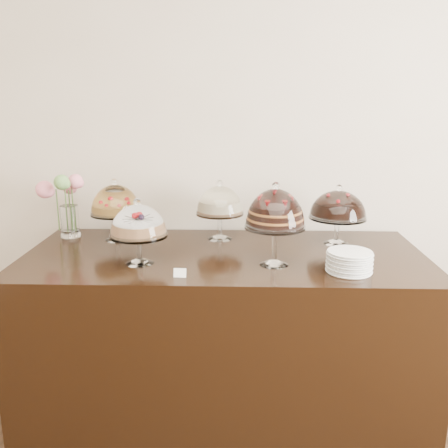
{
  "coord_description": "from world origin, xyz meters",
  "views": [
    {
      "loc": [
        -0.24,
        -0.18,
        1.74
      ],
      "look_at": [
        -0.32,
        2.4,
        1.08
      ],
      "focal_mm": 40.0,
      "sensor_mm": 36.0,
      "label": 1
    }
  ],
  "objects_px": {
    "cake_stand_choco_layer": "(275,212)",
    "flower_vase": "(64,201)",
    "cake_stand_cheesecake": "(220,203)",
    "plate_stack": "(349,262)",
    "display_counter": "(224,328)",
    "cake_stand_sugar_sponge": "(138,224)",
    "cake_stand_fruit_tart": "(115,202)",
    "cake_stand_dark_choco": "(338,207)"
  },
  "relations": [
    {
      "from": "cake_stand_cheesecake",
      "to": "cake_stand_fruit_tart",
      "type": "bearing_deg",
      "value": -175.98
    },
    {
      "from": "cake_stand_sugar_sponge",
      "to": "flower_vase",
      "type": "xyz_separation_m",
      "value": [
        -0.55,
        0.49,
        0.01
      ]
    },
    {
      "from": "cake_stand_dark_choco",
      "to": "flower_vase",
      "type": "bearing_deg",
      "value": 176.59
    },
    {
      "from": "cake_stand_sugar_sponge",
      "to": "cake_stand_cheesecake",
      "type": "xyz_separation_m",
      "value": [
        0.4,
        0.48,
        0.01
      ]
    },
    {
      "from": "cake_stand_sugar_sponge",
      "to": "cake_stand_cheesecake",
      "type": "relative_size",
      "value": 0.96
    },
    {
      "from": "cake_stand_fruit_tart",
      "to": "cake_stand_dark_choco",
      "type": "bearing_deg",
      "value": -1.55
    },
    {
      "from": "cake_stand_cheesecake",
      "to": "cake_stand_fruit_tart",
      "type": "relative_size",
      "value": 0.97
    },
    {
      "from": "display_counter",
      "to": "cake_stand_fruit_tart",
      "type": "height_order",
      "value": "cake_stand_fruit_tart"
    },
    {
      "from": "display_counter",
      "to": "cake_stand_choco_layer",
      "type": "xyz_separation_m",
      "value": [
        0.26,
        -0.19,
        0.73
      ]
    },
    {
      "from": "cake_stand_sugar_sponge",
      "to": "cake_stand_choco_layer",
      "type": "distance_m",
      "value": 0.7
    },
    {
      "from": "cake_stand_choco_layer",
      "to": "flower_vase",
      "type": "height_order",
      "value": "cake_stand_choco_layer"
    },
    {
      "from": "plate_stack",
      "to": "cake_stand_cheesecake",
      "type": "bearing_deg",
      "value": 139.01
    },
    {
      "from": "cake_stand_choco_layer",
      "to": "flower_vase",
      "type": "xyz_separation_m",
      "value": [
        -1.25,
        0.49,
        -0.05
      ]
    },
    {
      "from": "cake_stand_cheesecake",
      "to": "plate_stack",
      "type": "bearing_deg",
      "value": -40.99
    },
    {
      "from": "flower_vase",
      "to": "plate_stack",
      "type": "xyz_separation_m",
      "value": [
        1.61,
        -0.59,
        -0.17
      ]
    },
    {
      "from": "plate_stack",
      "to": "display_counter",
      "type": "bearing_deg",
      "value": 155.61
    },
    {
      "from": "cake_stand_fruit_tart",
      "to": "plate_stack",
      "type": "relative_size",
      "value": 1.69
    },
    {
      "from": "cake_stand_dark_choco",
      "to": "cake_stand_sugar_sponge",
      "type": "bearing_deg",
      "value": -159.97
    },
    {
      "from": "cake_stand_dark_choco",
      "to": "plate_stack",
      "type": "xyz_separation_m",
      "value": [
        -0.03,
        -0.5,
        -0.17
      ]
    },
    {
      "from": "flower_vase",
      "to": "cake_stand_dark_choco",
      "type": "bearing_deg",
      "value": -3.41
    },
    {
      "from": "cake_stand_dark_choco",
      "to": "cake_stand_fruit_tart",
      "type": "distance_m",
      "value": 1.31
    },
    {
      "from": "display_counter",
      "to": "flower_vase",
      "type": "distance_m",
      "value": 1.24
    },
    {
      "from": "cake_stand_sugar_sponge",
      "to": "cake_stand_choco_layer",
      "type": "relative_size",
      "value": 0.8
    },
    {
      "from": "cake_stand_sugar_sponge",
      "to": "cake_stand_choco_layer",
      "type": "xyz_separation_m",
      "value": [
        0.69,
        -0.0,
        0.07
      ]
    },
    {
      "from": "flower_vase",
      "to": "cake_stand_sugar_sponge",
      "type": "bearing_deg",
      "value": -41.79
    },
    {
      "from": "cake_stand_fruit_tart",
      "to": "cake_stand_cheesecake",
      "type": "bearing_deg",
      "value": 4.02
    },
    {
      "from": "cake_stand_sugar_sponge",
      "to": "cake_stand_fruit_tart",
      "type": "relative_size",
      "value": 0.92
    },
    {
      "from": "cake_stand_cheesecake",
      "to": "plate_stack",
      "type": "xyz_separation_m",
      "value": [
        0.66,
        -0.57,
        -0.17
      ]
    },
    {
      "from": "display_counter",
      "to": "flower_vase",
      "type": "bearing_deg",
      "value": 162.57
    },
    {
      "from": "cake_stand_sugar_sponge",
      "to": "flower_vase",
      "type": "distance_m",
      "value": 0.74
    },
    {
      "from": "cake_stand_choco_layer",
      "to": "flower_vase",
      "type": "distance_m",
      "value": 1.34
    },
    {
      "from": "cake_stand_dark_choco",
      "to": "cake_stand_fruit_tart",
      "type": "xyz_separation_m",
      "value": [
        -1.31,
        0.04,
        0.01
      ]
    },
    {
      "from": "cake_stand_choco_layer",
      "to": "cake_stand_cheesecake",
      "type": "xyz_separation_m",
      "value": [
        -0.3,
        0.48,
        -0.06
      ]
    },
    {
      "from": "cake_stand_sugar_sponge",
      "to": "cake_stand_cheesecake",
      "type": "height_order",
      "value": "cake_stand_cheesecake"
    },
    {
      "from": "cake_stand_cheesecake",
      "to": "cake_stand_choco_layer",
      "type": "bearing_deg",
      "value": -57.97
    },
    {
      "from": "cake_stand_sugar_sponge",
      "to": "cake_stand_fruit_tart",
      "type": "xyz_separation_m",
      "value": [
        -0.22,
        0.43,
        0.02
      ]
    },
    {
      "from": "display_counter",
      "to": "plate_stack",
      "type": "xyz_separation_m",
      "value": [
        0.62,
        -0.28,
        0.5
      ]
    },
    {
      "from": "display_counter",
      "to": "plate_stack",
      "type": "bearing_deg",
      "value": -24.39
    },
    {
      "from": "cake_stand_dark_choco",
      "to": "cake_stand_fruit_tart",
      "type": "height_order",
      "value": "cake_stand_fruit_tart"
    },
    {
      "from": "cake_stand_sugar_sponge",
      "to": "flower_vase",
      "type": "bearing_deg",
      "value": 138.21
    },
    {
      "from": "cake_stand_cheesecake",
      "to": "display_counter",
      "type": "bearing_deg",
      "value": -82.92
    },
    {
      "from": "cake_stand_sugar_sponge",
      "to": "display_counter",
      "type": "bearing_deg",
      "value": 23.02
    }
  ]
}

